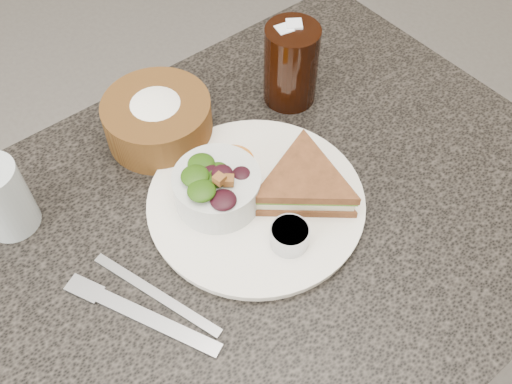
{
  "coord_description": "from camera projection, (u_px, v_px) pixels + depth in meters",
  "views": [
    {
      "loc": [
        -0.26,
        -0.35,
        1.42
      ],
      "look_at": [
        0.04,
        0.02,
        0.78
      ],
      "focal_mm": 40.0,
      "sensor_mm": 36.0,
      "label": 1
    }
  ],
  "objects": [
    {
      "name": "dinner_plate",
      "position": [
        256.0,
        202.0,
        0.82
      ],
      "size": [
        0.31,
        0.31,
        0.01
      ],
      "primitive_type": "cylinder",
      "color": "white",
      "rests_on": "dining_table"
    },
    {
      "name": "orange_wedge",
      "position": [
        232.0,
        155.0,
        0.84
      ],
      "size": [
        0.09,
        0.09,
        0.03
      ],
      "primitive_type": "cone",
      "rotation": [
        0.0,
        0.0,
        0.64
      ],
      "color": "orange",
      "rests_on": "dinner_plate"
    },
    {
      "name": "dining_table",
      "position": [
        248.0,
        335.0,
        1.1
      ],
      "size": [
        1.0,
        0.7,
        0.75
      ],
      "primitive_type": "cube",
      "color": "black",
      "rests_on": "floor"
    },
    {
      "name": "dressing_ramekin",
      "position": [
        290.0,
        236.0,
        0.75
      ],
      "size": [
        0.07,
        0.07,
        0.03
      ],
      "primitive_type": "cylinder",
      "rotation": [
        0.0,
        0.0,
        0.41
      ],
      "color": "#ABB0B7",
      "rests_on": "dinner_plate"
    },
    {
      "name": "fork",
      "position": [
        150.0,
        319.0,
        0.71
      ],
      "size": [
        0.1,
        0.19,
        0.01
      ],
      "primitive_type": "cube",
      "rotation": [
        0.0,
        0.0,
        0.45
      ],
      "color": "#9D9FA4",
      "rests_on": "dining_table"
    },
    {
      "name": "knife",
      "position": [
        156.0,
        294.0,
        0.73
      ],
      "size": [
        0.08,
        0.19,
        0.0
      ],
      "primitive_type": "cube",
      "rotation": [
        0.0,
        0.0,
        0.32
      ],
      "color": "#98999B",
      "rests_on": "dining_table"
    },
    {
      "name": "salad_bowl",
      "position": [
        217.0,
        184.0,
        0.78
      ],
      "size": [
        0.13,
        0.13,
        0.07
      ],
      "primitive_type": null,
      "rotation": [
        0.0,
        0.0,
        0.07
      ],
      "color": "#BAC1BE",
      "rests_on": "dinner_plate"
    },
    {
      "name": "bread_basket",
      "position": [
        157.0,
        114.0,
        0.87
      ],
      "size": [
        0.22,
        0.22,
        0.09
      ],
      "primitive_type": null,
      "rotation": [
        0.0,
        0.0,
        -0.4
      ],
      "color": "#4E3315",
      "rests_on": "dining_table"
    },
    {
      "name": "sandwich",
      "position": [
        304.0,
        184.0,
        0.8
      ],
      "size": [
        0.24,
        0.24,
        0.05
      ],
      "primitive_type": null,
      "rotation": [
        0.0,
        0.0,
        -0.7
      ],
      "color": "brown",
      "rests_on": "dinner_plate"
    },
    {
      "name": "cola_glass",
      "position": [
        291.0,
        62.0,
        0.9
      ],
      "size": [
        0.1,
        0.1,
        0.15
      ],
      "primitive_type": null,
      "rotation": [
        0.0,
        0.0,
        0.12
      ],
      "color": "black",
      "rests_on": "dining_table"
    },
    {
      "name": "water_glass",
      "position": [
        1.0,
        198.0,
        0.76
      ],
      "size": [
        0.09,
        0.09,
        0.11
      ],
      "primitive_type": "cylinder",
      "rotation": [
        0.0,
        0.0,
        0.27
      ],
      "color": "#AFBDC3",
      "rests_on": "dining_table"
    }
  ]
}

